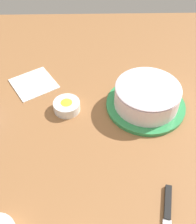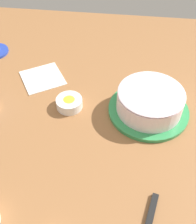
# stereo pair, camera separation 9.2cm
# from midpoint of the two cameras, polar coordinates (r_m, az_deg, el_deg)

# --- Properties ---
(ground_plane) EXTENTS (1.54, 1.54, 0.00)m
(ground_plane) POSITION_cam_midpoint_polar(r_m,az_deg,el_deg) (0.93, -8.39, -3.08)
(ground_plane) COLOR #936038
(frosted_cake) EXTENTS (0.28, 0.28, 0.10)m
(frosted_cake) POSITION_cam_midpoint_polar(r_m,az_deg,el_deg) (0.96, 7.27, 2.95)
(frosted_cake) COLOR #339351
(frosted_cake) RESTS_ON ground_plane
(spreading_knife) EXTENTS (0.23, 0.07, 0.01)m
(spreading_knife) POSITION_cam_midpoint_polar(r_m,az_deg,el_deg) (0.76, 10.42, -21.11)
(spreading_knife) COLOR silver
(spreading_knife) RESTS_ON ground_plane
(sprinkle_bowl_yellow) EXTENTS (0.09, 0.09, 0.04)m
(sprinkle_bowl_yellow) POSITION_cam_midpoint_polar(r_m,az_deg,el_deg) (0.97, -9.11, 1.16)
(sprinkle_bowl_yellow) COLOR white
(sprinkle_bowl_yellow) RESTS_ON ground_plane
(paper_napkin) EXTENTS (0.21, 0.21, 0.01)m
(paper_napkin) POSITION_cam_midpoint_polar(r_m,az_deg,el_deg) (1.11, -15.34, 5.57)
(paper_napkin) COLOR white
(paper_napkin) RESTS_ON ground_plane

